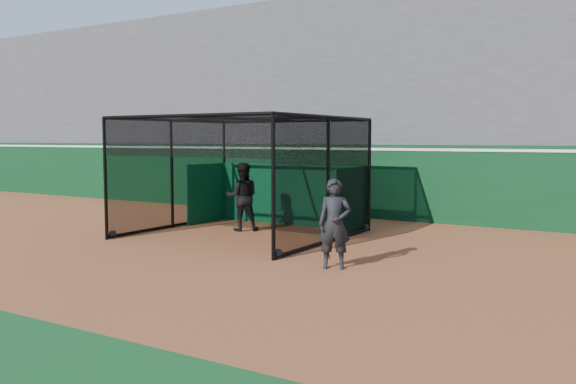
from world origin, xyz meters
The scene contains 6 objects.
ground centered at (0.00, 0.00, 0.00)m, with size 120.00×120.00×0.00m, color brown.
outfield_wall centered at (0.00, 8.50, 1.29)m, with size 50.00×0.50×2.50m.
grandstand centered at (0.00, 12.27, 4.48)m, with size 50.00×7.85×8.95m.
batting_cage centered at (-1.05, 3.20, 1.62)m, with size 5.42×5.26×3.25m.
batter centered at (-1.57, 3.82, 1.00)m, with size 0.97×0.76×2.00m, color black.
on_deck_player centered at (3.15, 0.56, 0.93)m, with size 0.81×0.70×1.87m.
Camera 1 is at (8.88, -10.62, 2.70)m, focal length 38.00 mm.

